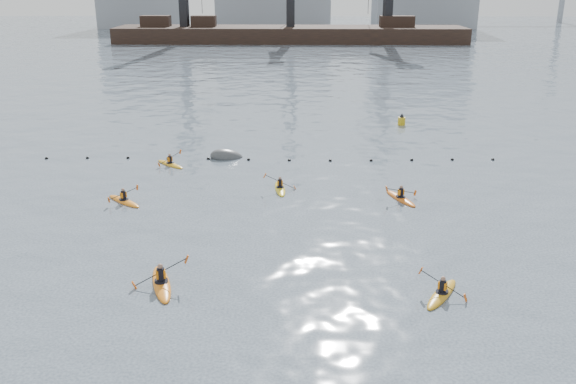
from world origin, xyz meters
name	(u,v)px	position (x,y,z in m)	size (l,w,h in m)	color
ground	(255,324)	(0.00, 0.00, 0.00)	(400.00, 400.00, 0.00)	#343C4C
float_line	(269,159)	(-0.50, 22.53, 0.03)	(33.24, 0.73, 0.24)	black
barge_pier	(289,33)	(-0.22, 110.00, 1.89)	(72.00, 19.30, 29.50)	black
kayaker_0	(161,283)	(-4.31, 3.09, 0.11)	(2.44, 3.66, 1.41)	orange
kayaker_1	(442,293)	(7.73, 2.37, 0.10)	(2.17, 2.99, 1.17)	#C38817
kayaker_2	(124,200)	(-8.78, 13.46, 0.09)	(2.70, 2.54, 0.99)	orange
kayaker_3	(280,188)	(0.51, 15.90, 0.09)	(2.10, 3.04, 1.22)	yellow
kayaker_4	(401,198)	(7.86, 14.19, 0.10)	(2.05, 3.17, 1.10)	#D25E13
kayaker_5	(170,164)	(-7.53, 21.13, 0.09)	(2.52, 2.46, 1.06)	gold
mooring_buoy	(227,158)	(-3.66, 23.06, 0.00)	(2.53, 1.49, 1.26)	#3F4245
nav_buoy	(402,121)	(11.07, 34.00, 0.37)	(0.67, 0.67, 1.22)	gold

